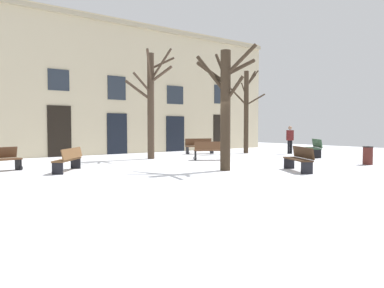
# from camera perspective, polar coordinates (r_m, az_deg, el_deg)

# --- Properties ---
(ground_plane) EXTENTS (37.70, 37.70, 0.00)m
(ground_plane) POSITION_cam_1_polar(r_m,az_deg,el_deg) (14.45, 4.23, -3.65)
(ground_plane) COLOR white
(building_facade) EXTENTS (23.56, 0.60, 8.00)m
(building_facade) POSITION_cam_1_polar(r_m,az_deg,el_deg) (22.28, -11.44, 8.91)
(building_facade) COLOR beige
(building_facade) RESTS_ON ground
(tree_center) EXTENTS (2.06, 2.22, 5.12)m
(tree_center) POSITION_cam_1_polar(r_m,az_deg,el_deg) (22.38, 8.55, 5.54)
(tree_center) COLOR #382B1E
(tree_center) RESTS_ON ground
(tree_near_facade) EXTENTS (1.64, 2.81, 4.49)m
(tree_near_facade) POSITION_cam_1_polar(r_m,az_deg,el_deg) (13.35, 5.22, 6.53)
(tree_near_facade) COLOR #382B1E
(tree_near_facade) RESTS_ON ground
(tree_foreground) EXTENTS (2.31, 1.82, 5.43)m
(tree_foreground) POSITION_cam_1_polar(r_m,az_deg,el_deg) (18.27, -6.48, 6.81)
(tree_foreground) COLOR #423326
(tree_foreground) RESTS_ON ground
(litter_bin) EXTENTS (0.43, 0.43, 0.77)m
(litter_bin) POSITION_cam_1_polar(r_m,az_deg,el_deg) (17.04, 25.94, -1.63)
(litter_bin) COLOR #4C1E19
(litter_bin) RESTS_ON ground
(bench_far_corner) EXTENTS (1.38, 1.54, 0.96)m
(bench_far_corner) POSITION_cam_1_polar(r_m,az_deg,el_deg) (20.35, 18.72, -0.56)
(bench_far_corner) COLOR #2D4C33
(bench_far_corner) RESTS_ON ground
(bench_near_center_tree) EXTENTS (1.60, 1.24, 0.91)m
(bench_near_center_tree) POSITION_cam_1_polar(r_m,az_deg,el_deg) (17.47, 2.92, -1.02)
(bench_near_center_tree) COLOR #51331E
(bench_near_center_tree) RESTS_ON ground
(bench_by_litter_bin) EXTENTS (1.30, 1.75, 0.88)m
(bench_by_litter_bin) POSITION_cam_1_polar(r_m,az_deg,el_deg) (13.62, 16.51, -2.23)
(bench_by_litter_bin) COLOR #3D2819
(bench_by_litter_bin) RESTS_ON ground
(bench_near_lamp) EXTENTS (1.50, 1.73, 0.85)m
(bench_near_lamp) POSITION_cam_1_polar(r_m,az_deg,el_deg) (13.71, -18.85, -2.26)
(bench_near_lamp) COLOR brown
(bench_near_lamp) RESTS_ON ground
(bench_facing_shops) EXTENTS (1.73, 0.99, 0.92)m
(bench_facing_shops) POSITION_cam_1_polar(r_m,az_deg,el_deg) (21.62, 1.14, -0.32)
(bench_facing_shops) COLOR #51331E
(bench_facing_shops) RESTS_ON ground
(person_strolling) EXTENTS (0.42, 0.30, 1.66)m
(person_strolling) POSITION_cam_1_polar(r_m,az_deg,el_deg) (22.40, 15.17, 0.86)
(person_strolling) COLOR black
(person_strolling) RESTS_ON ground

